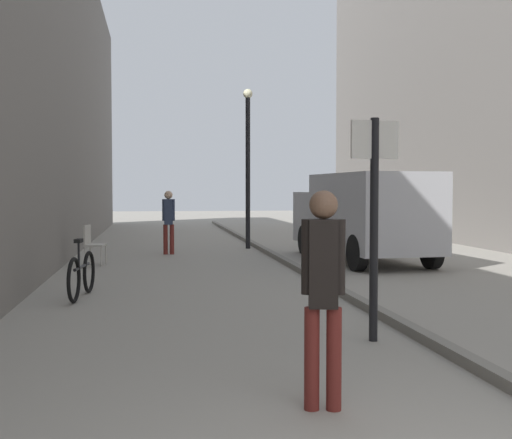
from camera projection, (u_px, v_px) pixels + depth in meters
ground_plane at (222, 268)px, 15.04m from camera, size 80.00×80.00×0.00m
building_facade_left at (0, 50)px, 14.10m from camera, size 2.24×40.00×9.44m
kerb_strip at (291, 264)px, 15.27m from camera, size 0.16×40.00×0.12m
pedestrian_main_foreground at (169, 218)px, 18.20m from camera, size 0.34×0.23×1.74m
pedestrian_mid_block at (323, 284)px, 5.32m from camera, size 0.35×0.24×1.77m
delivery_van at (363, 214)px, 16.40m from camera, size 2.36×5.46×2.15m
street_sign_post at (374, 209)px, 7.74m from camera, size 0.60×0.13×2.60m
lamp_post at (248, 158)px, 19.91m from camera, size 0.28×0.28×4.76m
bicycle_leaning at (82, 275)px, 10.91m from camera, size 0.28×1.76×0.98m
cafe_chair_near_window at (92, 242)px, 15.64m from camera, size 0.53×0.53×0.94m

